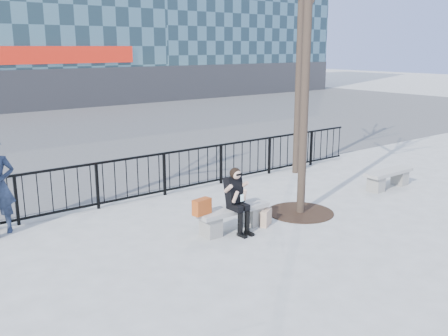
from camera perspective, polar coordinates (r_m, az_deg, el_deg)
ground at (r=10.36m, az=0.97°, el=-7.08°), size 120.00×120.00×0.00m
street_surface at (r=23.64m, az=-22.45°, el=3.74°), size 60.00×23.00×0.01m
railing at (r=12.57m, az=-7.61°, el=-0.80°), size 14.00×0.06×1.10m
tree_grate at (r=11.51m, az=8.72°, el=-5.02°), size 1.50×1.50×0.02m
bench_main at (r=10.26m, az=0.97°, el=-5.51°), size 1.65×0.46×0.49m
bench_second at (r=13.98m, az=18.28°, el=-1.00°), size 1.60×0.45×0.48m
seated_woman at (r=10.02m, az=1.56°, el=-3.75°), size 0.50×0.64×1.34m
handbag at (r=9.74m, az=-2.55°, el=-4.44°), size 0.40×0.24×0.31m
shopping_bag at (r=10.59m, az=4.84°, el=-5.66°), size 0.38×0.29×0.34m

